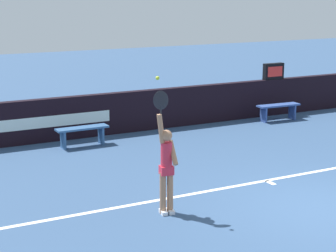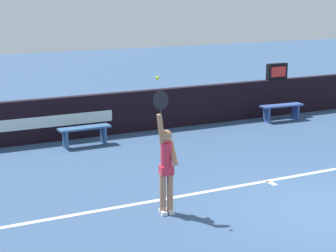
{
  "view_description": "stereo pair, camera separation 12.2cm",
  "coord_description": "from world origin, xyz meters",
  "px_view_note": "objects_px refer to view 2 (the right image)",
  "views": [
    {
      "loc": [
        -7.42,
        -7.83,
        3.99
      ],
      "look_at": [
        -2.69,
        1.23,
        1.62
      ],
      "focal_mm": 62.95,
      "sensor_mm": 36.0,
      "label": 1
    },
    {
      "loc": [
        -7.32,
        -7.88,
        3.99
      ],
      "look_at": [
        -2.69,
        1.23,
        1.62
      ],
      "focal_mm": 62.95,
      "sensor_mm": 36.0,
      "label": 2
    }
  ],
  "objects_px": {
    "courtside_bench_near": "(85,132)",
    "tennis_player": "(166,164)",
    "speed_display": "(277,71)",
    "courtside_bench_far": "(281,109)",
    "tennis_ball": "(157,78)"
  },
  "relations": [
    {
      "from": "tennis_ball",
      "to": "speed_display",
      "type": "bearing_deg",
      "value": 40.28
    },
    {
      "from": "tennis_ball",
      "to": "courtside_bench_near",
      "type": "xyz_separation_m",
      "value": [
        0.42,
        5.23,
        -2.13
      ]
    },
    {
      "from": "tennis_player",
      "to": "courtside_bench_far",
      "type": "relative_size",
      "value": 1.61
    },
    {
      "from": "tennis_player",
      "to": "tennis_ball",
      "type": "xyz_separation_m",
      "value": [
        -0.18,
        -0.01,
        1.57
      ]
    },
    {
      "from": "tennis_ball",
      "to": "courtside_bench_near",
      "type": "bearing_deg",
      "value": 85.44
    },
    {
      "from": "tennis_player",
      "to": "courtside_bench_near",
      "type": "height_order",
      "value": "tennis_player"
    },
    {
      "from": "speed_display",
      "to": "courtside_bench_near",
      "type": "relative_size",
      "value": 0.53
    },
    {
      "from": "tennis_player",
      "to": "tennis_ball",
      "type": "distance_m",
      "value": 1.58
    },
    {
      "from": "speed_display",
      "to": "tennis_player",
      "type": "xyz_separation_m",
      "value": [
        -7.06,
        -6.12,
        -0.49
      ]
    },
    {
      "from": "courtside_bench_near",
      "to": "tennis_player",
      "type": "bearing_deg",
      "value": -92.65
    },
    {
      "from": "speed_display",
      "to": "courtside_bench_far",
      "type": "bearing_deg",
      "value": -114.87
    },
    {
      "from": "speed_display",
      "to": "tennis_player",
      "type": "distance_m",
      "value": 9.36
    },
    {
      "from": "tennis_ball",
      "to": "courtside_bench_far",
      "type": "height_order",
      "value": "tennis_ball"
    },
    {
      "from": "courtside_bench_near",
      "to": "courtside_bench_far",
      "type": "height_order",
      "value": "same"
    },
    {
      "from": "speed_display",
      "to": "tennis_ball",
      "type": "bearing_deg",
      "value": -139.72
    }
  ]
}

